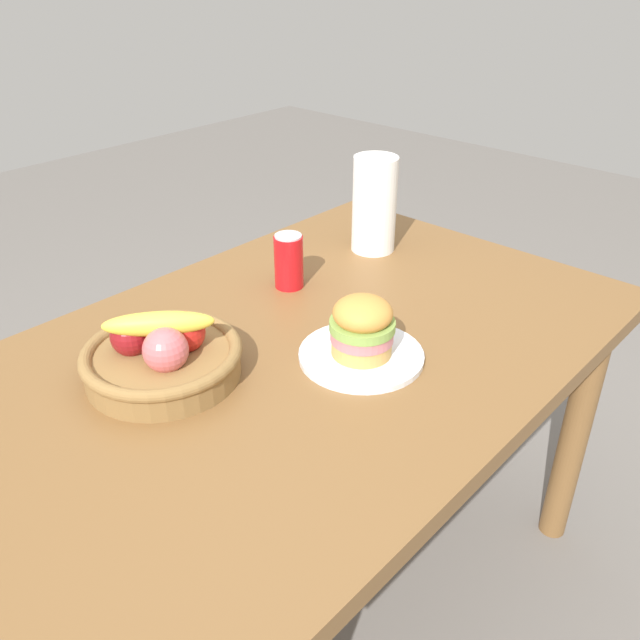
# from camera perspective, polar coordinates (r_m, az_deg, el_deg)

# --- Properties ---
(ground_plane) EXTENTS (8.00, 8.00, 0.00)m
(ground_plane) POSITION_cam_1_polar(r_m,az_deg,el_deg) (1.82, -1.27, -22.42)
(ground_plane) COLOR slate
(dining_table) EXTENTS (1.40, 0.90, 0.75)m
(dining_table) POSITION_cam_1_polar(r_m,az_deg,el_deg) (1.36, -1.57, -5.58)
(dining_table) COLOR brown
(dining_table) RESTS_ON ground_plane
(plate) EXTENTS (0.24, 0.24, 0.01)m
(plate) POSITION_cam_1_polar(r_m,az_deg,el_deg) (1.26, 3.57, -3.06)
(plate) COLOR white
(plate) RESTS_ON dining_table
(sandwich) EXTENTS (0.12, 0.12, 0.12)m
(sandwich) POSITION_cam_1_polar(r_m,az_deg,el_deg) (1.23, 3.67, -0.54)
(sandwich) COLOR tan
(sandwich) RESTS_ON plate
(soda_can) EXTENTS (0.07, 0.07, 0.13)m
(soda_can) POSITION_cam_1_polar(r_m,az_deg,el_deg) (1.50, -2.71, 5.09)
(soda_can) COLOR red
(soda_can) RESTS_ON dining_table
(fruit_basket) EXTENTS (0.29, 0.29, 0.14)m
(fruit_basket) POSITION_cam_1_polar(r_m,az_deg,el_deg) (1.22, -13.45, -2.92)
(fruit_basket) COLOR olive
(fruit_basket) RESTS_ON dining_table
(paper_towel_roll) EXTENTS (0.11, 0.11, 0.24)m
(paper_towel_roll) POSITION_cam_1_polar(r_m,az_deg,el_deg) (1.67, 4.71, 9.90)
(paper_towel_roll) COLOR white
(paper_towel_roll) RESTS_ON dining_table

